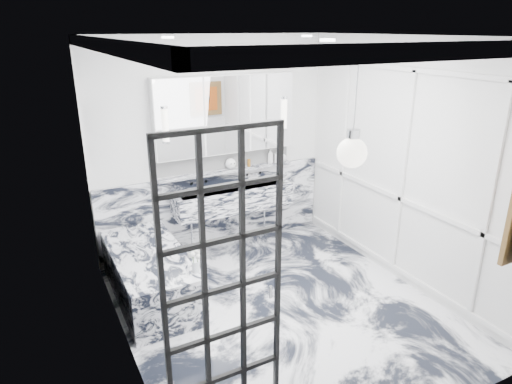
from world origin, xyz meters
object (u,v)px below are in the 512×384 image
crittall_door (224,289)px  mirror_cabinet (226,115)px  trough_sink (233,198)px  bathtub (150,274)px

crittall_door → mirror_cabinet: (1.25, 2.77, 0.68)m
trough_sink → mirror_cabinet: (-0.00, 0.17, 1.09)m
mirror_cabinet → bathtub: mirror_cabinet is taller
mirror_cabinet → bathtub: size_ratio=1.15×
bathtub → mirror_cabinet: bearing=32.1°
trough_sink → bathtub: bearing=-153.5°
crittall_door → bathtub: size_ratio=1.38×
crittall_door → bathtub: crittall_door is taller
mirror_cabinet → bathtub: 2.20m
crittall_door → trough_sink: size_ratio=1.43×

